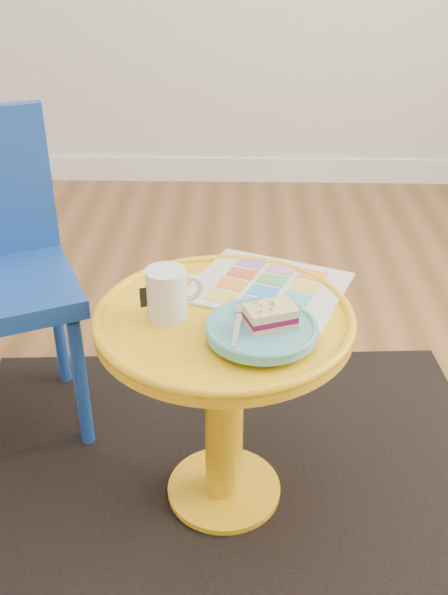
{
  "coord_description": "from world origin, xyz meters",
  "views": [
    {
      "loc": [
        0.41,
        -1.2,
        1.15
      ],
      "look_at": [
        0.38,
        -0.1,
        0.52
      ],
      "focal_mm": 40.0,
      "sensor_mm": 36.0,
      "label": 1
    }
  ],
  "objects_px": {
    "side_table": "(224,372)",
    "plate": "(262,330)",
    "mug": "(168,292)",
    "newspaper": "(268,287)"
  },
  "relations": [
    {
      "from": "mug",
      "to": "plate",
      "type": "distance_m",
      "value": 0.2
    },
    {
      "from": "plate",
      "to": "newspaper",
      "type": "bearing_deg",
      "value": 84.58
    },
    {
      "from": "side_table",
      "to": "plate",
      "type": "xyz_separation_m",
      "value": [
        0.07,
        -0.08,
        0.15
      ]
    },
    {
      "from": "plate",
      "to": "side_table",
      "type": "bearing_deg",
      "value": 130.48
    },
    {
      "from": "mug",
      "to": "plate",
      "type": "xyz_separation_m",
      "value": [
        0.18,
        -0.08,
        -0.03
      ]
    },
    {
      "from": "newspaper",
      "to": "plate",
      "type": "relative_size",
      "value": 1.48
    },
    {
      "from": "side_table",
      "to": "plate",
      "type": "distance_m",
      "value": 0.19
    },
    {
      "from": "side_table",
      "to": "plate",
      "type": "bearing_deg",
      "value": -49.52
    },
    {
      "from": "newspaper",
      "to": "plate",
      "type": "height_order",
      "value": "plate"
    },
    {
      "from": "newspaper",
      "to": "mug",
      "type": "relative_size",
      "value": 2.79
    }
  ]
}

